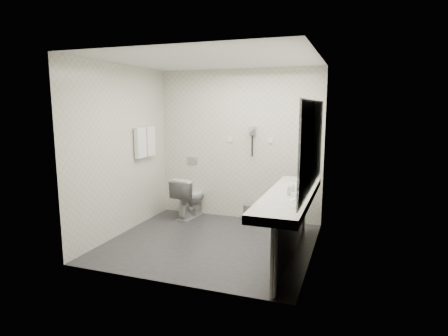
% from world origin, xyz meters
% --- Properties ---
extents(floor, '(2.80, 2.80, 0.00)m').
position_xyz_m(floor, '(0.00, 0.00, 0.00)').
color(floor, '#29282D').
rests_on(floor, ground).
extents(ceiling, '(2.80, 2.80, 0.00)m').
position_xyz_m(ceiling, '(0.00, 0.00, 2.50)').
color(ceiling, silver).
rests_on(ceiling, wall_back).
extents(wall_back, '(2.80, 0.00, 2.80)m').
position_xyz_m(wall_back, '(0.00, 1.30, 1.25)').
color(wall_back, beige).
rests_on(wall_back, floor).
extents(wall_front, '(2.80, 0.00, 2.80)m').
position_xyz_m(wall_front, '(0.00, -1.30, 1.25)').
color(wall_front, beige).
rests_on(wall_front, floor).
extents(wall_left, '(0.00, 2.60, 2.60)m').
position_xyz_m(wall_left, '(-1.40, 0.00, 1.25)').
color(wall_left, beige).
rests_on(wall_left, floor).
extents(wall_right, '(0.00, 2.60, 2.60)m').
position_xyz_m(wall_right, '(1.40, 0.00, 1.25)').
color(wall_right, beige).
rests_on(wall_right, floor).
extents(vanity_counter, '(0.55, 2.20, 0.10)m').
position_xyz_m(vanity_counter, '(1.12, -0.20, 0.80)').
color(vanity_counter, silver).
rests_on(vanity_counter, floor).
extents(vanity_panel, '(0.03, 2.15, 0.75)m').
position_xyz_m(vanity_panel, '(1.15, -0.20, 0.38)').
color(vanity_panel, '#9B9693').
rests_on(vanity_panel, floor).
extents(vanity_post_near, '(0.06, 0.06, 0.75)m').
position_xyz_m(vanity_post_near, '(1.18, -1.24, 0.38)').
color(vanity_post_near, silver).
rests_on(vanity_post_near, floor).
extents(vanity_post_far, '(0.06, 0.06, 0.75)m').
position_xyz_m(vanity_post_far, '(1.18, 0.84, 0.38)').
color(vanity_post_far, silver).
rests_on(vanity_post_far, floor).
extents(mirror, '(0.02, 2.20, 1.05)m').
position_xyz_m(mirror, '(1.39, -0.20, 1.45)').
color(mirror, '#B2BCC6').
rests_on(mirror, wall_right).
extents(basin_near, '(0.40, 0.31, 0.05)m').
position_xyz_m(basin_near, '(1.12, -0.85, 0.83)').
color(basin_near, white).
rests_on(basin_near, vanity_counter).
extents(basin_far, '(0.40, 0.31, 0.05)m').
position_xyz_m(basin_far, '(1.12, 0.45, 0.83)').
color(basin_far, white).
rests_on(basin_far, vanity_counter).
extents(faucet_near, '(0.04, 0.04, 0.15)m').
position_xyz_m(faucet_near, '(1.32, -0.85, 0.92)').
color(faucet_near, silver).
rests_on(faucet_near, vanity_counter).
extents(faucet_far, '(0.04, 0.04, 0.15)m').
position_xyz_m(faucet_far, '(1.32, 0.45, 0.92)').
color(faucet_far, silver).
rests_on(faucet_far, vanity_counter).
extents(soap_bottle_a, '(0.06, 0.06, 0.11)m').
position_xyz_m(soap_bottle_a, '(1.16, -0.11, 0.90)').
color(soap_bottle_a, white).
rests_on(soap_bottle_a, vanity_counter).
extents(soap_bottle_b, '(0.08, 0.08, 0.08)m').
position_xyz_m(soap_bottle_b, '(1.23, 0.04, 0.89)').
color(soap_bottle_b, white).
rests_on(soap_bottle_b, vanity_counter).
extents(soap_bottle_c, '(0.07, 0.07, 0.13)m').
position_xyz_m(soap_bottle_c, '(1.14, -0.33, 0.92)').
color(soap_bottle_c, white).
rests_on(soap_bottle_c, vanity_counter).
extents(glass_left, '(0.08, 0.08, 0.11)m').
position_xyz_m(glass_left, '(1.21, 0.01, 0.91)').
color(glass_left, silver).
rests_on(glass_left, vanity_counter).
extents(toilet, '(0.48, 0.74, 0.70)m').
position_xyz_m(toilet, '(-0.79, 1.02, 0.35)').
color(toilet, white).
rests_on(toilet, floor).
extents(flush_plate, '(0.18, 0.02, 0.12)m').
position_xyz_m(flush_plate, '(-0.85, 1.29, 0.95)').
color(flush_plate, '#B2B5BA').
rests_on(flush_plate, wall_back).
extents(pedal_bin, '(0.21, 0.21, 0.28)m').
position_xyz_m(pedal_bin, '(0.26, 1.09, 0.14)').
color(pedal_bin, '#B2B5BA').
rests_on(pedal_bin, floor).
extents(bin_lid, '(0.20, 0.20, 0.02)m').
position_xyz_m(bin_lid, '(0.26, 1.09, 0.29)').
color(bin_lid, '#B2B5BA').
rests_on(bin_lid, pedal_bin).
extents(towel_rail, '(0.02, 0.62, 0.02)m').
position_xyz_m(towel_rail, '(-1.35, 0.55, 1.55)').
color(towel_rail, silver).
rests_on(towel_rail, wall_left).
extents(towel_near, '(0.07, 0.24, 0.48)m').
position_xyz_m(towel_near, '(-1.34, 0.41, 1.33)').
color(towel_near, white).
rests_on(towel_near, towel_rail).
extents(towel_far, '(0.07, 0.24, 0.48)m').
position_xyz_m(towel_far, '(-1.34, 0.69, 1.33)').
color(towel_far, white).
rests_on(towel_far, towel_rail).
extents(dryer_cradle, '(0.10, 0.04, 0.14)m').
position_xyz_m(dryer_cradle, '(0.25, 1.27, 1.50)').
color(dryer_cradle, gray).
rests_on(dryer_cradle, wall_back).
extents(dryer_barrel, '(0.08, 0.14, 0.08)m').
position_xyz_m(dryer_barrel, '(0.25, 1.20, 1.53)').
color(dryer_barrel, gray).
rests_on(dryer_barrel, dryer_cradle).
extents(dryer_cord, '(0.02, 0.02, 0.35)m').
position_xyz_m(dryer_cord, '(0.25, 1.26, 1.25)').
color(dryer_cord, black).
rests_on(dryer_cord, dryer_cradle).
extents(switch_plate_a, '(0.09, 0.02, 0.09)m').
position_xyz_m(switch_plate_a, '(-0.15, 1.29, 1.35)').
color(switch_plate_a, white).
rests_on(switch_plate_a, wall_back).
extents(switch_plate_b, '(0.09, 0.02, 0.09)m').
position_xyz_m(switch_plate_b, '(0.55, 1.29, 1.35)').
color(switch_plate_b, white).
rests_on(switch_plate_b, wall_back).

